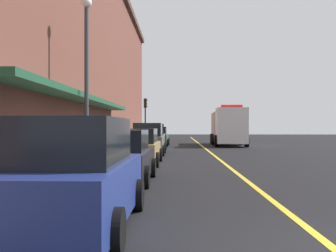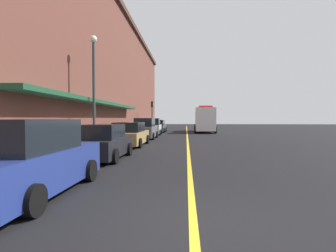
# 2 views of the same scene
# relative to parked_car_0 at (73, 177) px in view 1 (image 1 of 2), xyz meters

# --- Properties ---
(ground_plane) EXTENTS (112.00, 112.00, 0.00)m
(ground_plane) POSITION_rel_parked_car_0_xyz_m (3.94, 23.57, -0.86)
(ground_plane) COLOR black
(sidewalk_left) EXTENTS (2.40, 70.00, 0.15)m
(sidewalk_left) POSITION_rel_parked_car_0_xyz_m (-2.26, 23.57, -0.79)
(sidewalk_left) COLOR #9E9B93
(sidewalk_left) RESTS_ON ground
(lane_center_stripe) EXTENTS (0.16, 70.00, 0.01)m
(lane_center_stripe) POSITION_rel_parked_car_0_xyz_m (3.94, 23.57, -0.86)
(lane_center_stripe) COLOR gold
(lane_center_stripe) RESTS_ON ground
(brick_building_left) EXTENTS (14.38, 64.00, 14.73)m
(brick_building_left) POSITION_rel_parked_car_0_xyz_m (-10.06, 22.57, 6.51)
(brick_building_left) COLOR brown
(brick_building_left) RESTS_ON ground
(parked_car_0) EXTENTS (2.12, 4.68, 1.86)m
(parked_car_0) POSITION_rel_parked_car_0_xyz_m (0.00, 0.00, 0.00)
(parked_car_0) COLOR navy
(parked_car_0) RESTS_ON ground
(parked_car_1) EXTENTS (2.18, 4.14, 1.60)m
(parked_car_1) POSITION_rel_parked_car_0_xyz_m (-0.06, 5.69, -0.11)
(parked_car_1) COLOR black
(parked_car_1) RESTS_ON ground
(parked_car_2) EXTENTS (2.15, 4.88, 1.61)m
(parked_car_2) POSITION_rel_parked_car_0_xyz_m (-0.04, 11.69, -0.10)
(parked_car_2) COLOR #A5844C
(parked_car_2) RESTS_ON ground
(parked_car_3) EXTENTS (2.04, 4.33, 1.90)m
(parked_car_3) POSITION_rel_parked_car_0_xyz_m (0.04, 17.92, 0.02)
(parked_car_3) COLOR #595B60
(parked_car_3) RESTS_ON ground
(parked_car_4) EXTENTS (2.08, 4.31, 1.88)m
(parked_car_4) POSITION_rel_parked_car_0_xyz_m (-0.01, 24.01, 0.01)
(parked_car_4) COLOR silver
(parked_car_4) RESTS_ON ground
(parked_car_5) EXTENTS (2.17, 4.73, 1.67)m
(parked_car_5) POSITION_rel_parked_car_0_xyz_m (0.01, 29.23, -0.08)
(parked_car_5) COLOR #2D5133
(parked_car_5) RESTS_ON ground
(box_truck) EXTENTS (2.99, 9.10, 3.46)m
(box_truck) POSITION_rel_parked_car_0_xyz_m (6.34, 30.26, 0.79)
(box_truck) COLOR silver
(box_truck) RESTS_ON ground
(parking_meter_0) EXTENTS (0.14, 0.18, 1.33)m
(parking_meter_0) POSITION_rel_parked_car_0_xyz_m (-1.41, 17.85, 0.20)
(parking_meter_0) COLOR #4C4C51
(parking_meter_0) RESTS_ON sidewalk_left
(parking_meter_1) EXTENTS (0.14, 0.18, 1.33)m
(parking_meter_1) POSITION_rel_parked_car_0_xyz_m (-1.41, 16.91, 0.20)
(parking_meter_1) COLOR #4C4C51
(parking_meter_1) RESTS_ON sidewalk_left
(parking_meter_2) EXTENTS (0.14, 0.18, 1.33)m
(parking_meter_2) POSITION_rel_parked_car_0_xyz_m (-1.41, 17.67, 0.20)
(parking_meter_2) COLOR #4C4C51
(parking_meter_2) RESTS_ON sidewalk_left
(parking_meter_3) EXTENTS (0.14, 0.18, 1.33)m
(parking_meter_3) POSITION_rel_parked_car_0_xyz_m (-1.41, 0.50, 0.20)
(parking_meter_3) COLOR #4C4C51
(parking_meter_3) RESTS_ON sidewalk_left
(street_lamp_left) EXTENTS (0.44, 0.44, 6.94)m
(street_lamp_left) POSITION_rel_parked_car_0_xyz_m (-2.01, 10.19, 3.54)
(street_lamp_left) COLOR #33383D
(street_lamp_left) RESTS_ON sidewalk_left
(traffic_light_near) EXTENTS (0.38, 0.36, 4.30)m
(traffic_light_near) POSITION_rel_parked_car_0_xyz_m (-1.34, 33.74, 2.29)
(traffic_light_near) COLOR #232326
(traffic_light_near) RESTS_ON sidewalk_left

